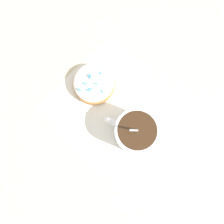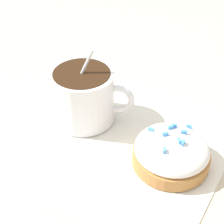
{
  "view_description": "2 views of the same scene",
  "coord_description": "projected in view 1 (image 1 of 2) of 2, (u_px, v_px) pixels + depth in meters",
  "views": [
    {
      "loc": [
        0.07,
        -0.06,
        0.48
      ],
      "look_at": [
        0.01,
        -0.01,
        0.04
      ],
      "focal_mm": 35.0,
      "sensor_mm": 36.0,
      "label": 1
    },
    {
      "loc": [
        -0.21,
        0.29,
        0.33
      ],
      "look_at": [
        0.02,
        0.0,
        0.04
      ],
      "focal_mm": 60.0,
      "sensor_mm": 36.0,
      "label": 2
    }
  ],
  "objects": [
    {
      "name": "ground_plane",
      "position": [
        114.0,
        109.0,
        0.49
      ],
      "size": [
        3.0,
        3.0,
        0.0
      ],
      "primitive_type": "plane",
      "color": "#C6B793"
    },
    {
      "name": "paper_napkin",
      "position": [
        114.0,
        109.0,
        0.49
      ],
      "size": [
        0.29,
        0.27,
        0.0
      ],
      "color": "white",
      "rests_on": "ground_plane"
    },
    {
      "name": "frosted_pastry",
      "position": [
        94.0,
        83.0,
        0.48
      ],
      "size": [
        0.09,
        0.09,
        0.04
      ],
      "color": "#B2753D",
      "rests_on": "paper_napkin"
    },
    {
      "name": "coffee_cup",
      "position": [
        135.0,
        131.0,
        0.44
      ],
      "size": [
        0.11,
        0.08,
        0.1
      ],
      "color": "white",
      "rests_on": "paper_napkin"
    }
  ]
}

